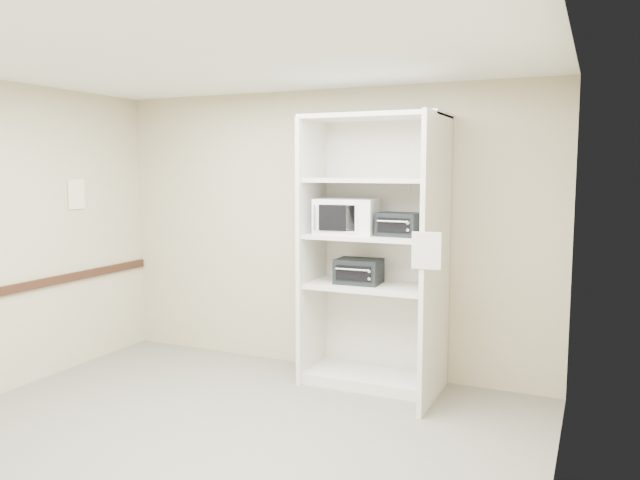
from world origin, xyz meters
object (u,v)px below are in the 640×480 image
at_px(toaster_oven_upper, 399,224).
at_px(toaster_oven_lower, 359,271).
at_px(shelving_unit, 379,261).
at_px(microwave, 346,216).

distance_m(toaster_oven_upper, toaster_oven_lower, 0.58).
xyz_separation_m(shelving_unit, toaster_oven_lower, (-0.19, -0.01, -0.10)).
distance_m(shelving_unit, toaster_oven_lower, 0.21).
xyz_separation_m(shelving_unit, toaster_oven_upper, (0.20, -0.04, 0.34)).
bearing_deg(shelving_unit, toaster_oven_upper, -11.93).
relative_size(shelving_unit, microwave, 4.63).
xyz_separation_m(toaster_oven_upper, toaster_oven_lower, (-0.38, 0.03, -0.44)).
distance_m(shelving_unit, microwave, 0.49).
bearing_deg(microwave, shelving_unit, 3.45).
bearing_deg(shelving_unit, toaster_oven_lower, -177.46).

